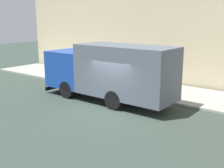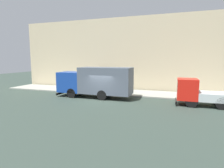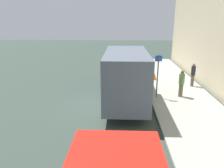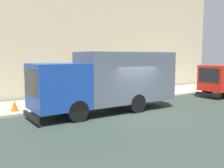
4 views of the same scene
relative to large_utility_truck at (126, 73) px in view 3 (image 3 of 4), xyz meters
name	(u,v)px [view 3 (image 3 of 4)]	position (x,y,z in m)	size (l,w,h in m)	color
ground	(103,106)	(-1.38, -1.03, -1.78)	(80.00, 80.00, 0.00)	#313F37
sidewalk	(188,106)	(3.69, -1.03, -1.71)	(4.14, 30.00, 0.13)	#9D9E92
large_utility_truck	(126,73)	(0.00, 0.00, 0.00)	(2.42, 8.23, 3.27)	#183F9B
pedestrian_walking	(181,83)	(3.62, 0.43, -0.72)	(0.48, 0.48, 1.76)	brown
pedestrian_standing	(193,74)	(5.08, 2.75, -0.71)	(0.35, 0.35, 1.75)	brown
traffic_cone_orange	(154,76)	(2.50, 4.42, -1.37)	(0.40, 0.40, 0.57)	orange
street_sign_post	(158,73)	(2.02, 0.23, -0.02)	(0.44, 0.08, 2.79)	#4C5156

